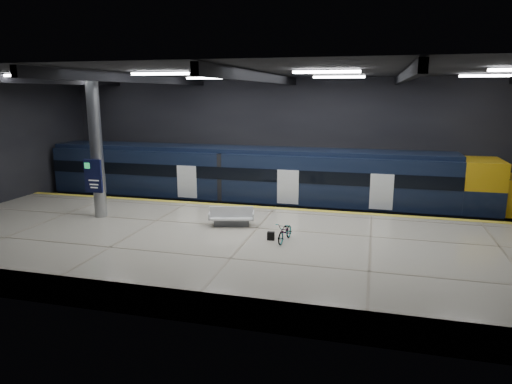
% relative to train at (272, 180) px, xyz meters
% --- Properties ---
extents(ground, '(30.00, 30.00, 0.00)m').
position_rel_train_xyz_m(ground, '(0.77, -5.50, -2.06)').
color(ground, black).
rests_on(ground, ground).
extents(room_shell, '(30.10, 16.10, 8.05)m').
position_rel_train_xyz_m(room_shell, '(0.77, -5.49, 3.66)').
color(room_shell, black).
rests_on(room_shell, ground).
extents(platform, '(30.00, 11.00, 1.10)m').
position_rel_train_xyz_m(platform, '(0.77, -8.00, -1.51)').
color(platform, beige).
rests_on(platform, ground).
extents(safety_strip, '(30.00, 0.40, 0.01)m').
position_rel_train_xyz_m(safety_strip, '(0.77, -2.75, -0.95)').
color(safety_strip, yellow).
rests_on(safety_strip, platform).
extents(rails, '(30.00, 1.52, 0.16)m').
position_rel_train_xyz_m(rails, '(0.77, 0.00, -1.98)').
color(rails, gray).
rests_on(rails, ground).
extents(train, '(29.40, 2.84, 3.79)m').
position_rel_train_xyz_m(train, '(0.00, 0.00, 0.00)').
color(train, black).
rests_on(train, ground).
extents(bench, '(2.20, 1.32, 0.91)m').
position_rel_train_xyz_m(bench, '(-0.47, -6.44, -0.64)').
color(bench, '#595B60').
rests_on(bench, platform).
extents(bicycle, '(0.75, 1.62, 0.82)m').
position_rel_train_xyz_m(bicycle, '(2.35, -8.03, -0.55)').
color(bicycle, '#99999E').
rests_on(bicycle, platform).
extents(pannier_bag, '(0.31, 0.21, 0.35)m').
position_rel_train_xyz_m(pannier_bag, '(1.75, -8.03, -0.78)').
color(pannier_bag, black).
rests_on(pannier_bag, platform).
extents(info_column, '(0.90, 0.78, 6.90)m').
position_rel_train_xyz_m(info_column, '(-7.23, -6.52, 2.40)').
color(info_column, '#9EA0A5').
rests_on(info_column, platform).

